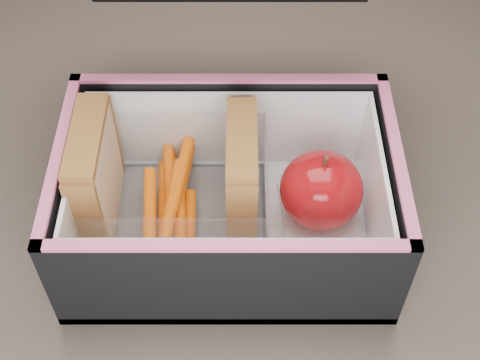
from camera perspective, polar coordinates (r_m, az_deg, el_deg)
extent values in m
cube|color=brown|center=(0.66, -3.73, -2.39)|extent=(1.20, 0.80, 0.03)
cube|color=#D5B488|center=(0.59, -12.95, 0.22)|extent=(0.01, 0.09, 0.10)
cube|color=#C15C69|center=(0.60, -12.13, -0.02)|extent=(0.01, 0.09, 0.09)
cube|color=#D5B488|center=(0.59, -11.44, 0.22)|extent=(0.01, 0.09, 0.10)
cube|color=brown|center=(0.55, -13.07, 3.68)|extent=(0.03, 0.09, 0.01)
cube|color=#D5B488|center=(0.58, -0.61, 0.11)|extent=(0.01, 0.09, 0.09)
cube|color=#C15C69|center=(0.58, 0.15, -0.12)|extent=(0.01, 0.09, 0.09)
cube|color=#D5B488|center=(0.58, 0.91, 0.11)|extent=(0.01, 0.09, 0.09)
cube|color=brown|center=(0.54, 0.16, 3.51)|extent=(0.03, 0.09, 0.01)
cylinder|color=#FB590E|center=(0.60, -4.33, -4.49)|extent=(0.01, 0.09, 0.01)
cylinder|color=#FB590E|center=(0.59, -5.14, -3.92)|extent=(0.02, 0.09, 0.01)
cylinder|color=#FB590E|center=(0.59, -7.70, -2.57)|extent=(0.02, 0.09, 0.01)
cylinder|color=#FB590E|center=(0.63, -5.53, -0.29)|extent=(0.03, 0.09, 0.01)
cylinder|color=#FB590E|center=(0.62, -4.94, 0.04)|extent=(0.02, 0.09, 0.01)
cylinder|color=#FB590E|center=(0.59, -5.79, -1.77)|extent=(0.02, 0.09, 0.01)
cylinder|color=#FB590E|center=(0.62, -6.48, -1.76)|extent=(0.02, 0.09, 0.01)
cylinder|color=#FB590E|center=(0.63, -6.02, 0.78)|extent=(0.02, 0.09, 0.01)
cylinder|color=#FB590E|center=(0.61, -5.08, 0.54)|extent=(0.02, 0.09, 0.01)
cube|color=white|center=(0.62, 6.73, -2.64)|extent=(0.07, 0.08, 0.01)
ellipsoid|color=maroon|center=(0.59, 6.95, -0.83)|extent=(0.09, 0.09, 0.07)
cylinder|color=#492E1A|center=(0.56, 7.31, 1.61)|extent=(0.01, 0.01, 0.01)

